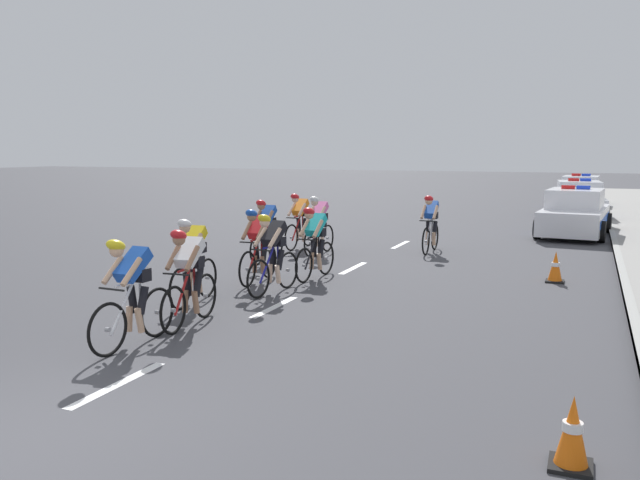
# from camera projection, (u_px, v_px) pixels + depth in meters

# --- Properties ---
(kerb_edge) EXTENTS (0.16, 60.00, 0.13)m
(kerb_edge) POSITION_uv_depth(u_px,v_px,m) (617.00, 254.00, 16.36)
(kerb_edge) COLOR #9E9E99
(kerb_edge) RESTS_ON ground
(lane_markings_centre) EXTENTS (0.14, 17.60, 0.01)m
(lane_markings_centre) POSITION_uv_depth(u_px,v_px,m) (275.00, 307.00, 11.05)
(lane_markings_centre) COLOR white
(lane_markings_centre) RESTS_ON ground
(cyclist_lead) EXTENTS (0.42, 1.72, 1.56)m
(cyclist_lead) POSITION_uv_depth(u_px,v_px,m) (131.00, 291.00, 8.73)
(cyclist_lead) COLOR black
(cyclist_lead) RESTS_ON ground
(cyclist_second) EXTENTS (0.44, 1.72, 1.56)m
(cyclist_second) POSITION_uv_depth(u_px,v_px,m) (189.00, 276.00, 9.76)
(cyclist_second) COLOR black
(cyclist_second) RESTS_ON ground
(cyclist_third) EXTENTS (0.45, 1.72, 1.56)m
(cyclist_third) POSITION_uv_depth(u_px,v_px,m) (193.00, 260.00, 11.22)
(cyclist_third) COLOR black
(cyclist_third) RESTS_ON ground
(cyclist_fourth) EXTENTS (0.46, 1.72, 1.56)m
(cyclist_fourth) POSITION_uv_depth(u_px,v_px,m) (273.00, 252.00, 12.01)
(cyclist_fourth) COLOR black
(cyclist_fourth) RESTS_ON ground
(cyclist_fifth) EXTENTS (0.42, 1.72, 1.56)m
(cyclist_fifth) POSITION_uv_depth(u_px,v_px,m) (258.00, 245.00, 12.99)
(cyclist_fifth) COLOR black
(cyclist_fifth) RESTS_ON ground
(cyclist_sixth) EXTENTS (0.44, 1.72, 1.56)m
(cyclist_sixth) POSITION_uv_depth(u_px,v_px,m) (315.00, 242.00, 13.39)
(cyclist_sixth) COLOR black
(cyclist_sixth) RESTS_ON ground
(cyclist_seventh) EXTENTS (0.42, 1.72, 1.56)m
(cyclist_seventh) POSITION_uv_depth(u_px,v_px,m) (266.00, 230.00, 15.44)
(cyclist_seventh) COLOR black
(cyclist_seventh) RESTS_ON ground
(cyclist_eighth) EXTENTS (0.43, 1.72, 1.56)m
(cyclist_eighth) POSITION_uv_depth(u_px,v_px,m) (300.00, 220.00, 17.56)
(cyclist_eighth) COLOR black
(cyclist_eighth) RESTS_ON ground
(cyclist_ninth) EXTENTS (0.42, 1.72, 1.56)m
(cyclist_ninth) POSITION_uv_depth(u_px,v_px,m) (431.00, 223.00, 16.85)
(cyclist_ninth) COLOR black
(cyclist_ninth) RESTS_ON ground
(cyclist_tenth) EXTENTS (0.43, 1.72, 1.56)m
(cyclist_tenth) POSITION_uv_depth(u_px,v_px,m) (319.00, 224.00, 16.56)
(cyclist_tenth) COLOR black
(cyclist_tenth) RESTS_ON ground
(police_car_nearest) EXTENTS (2.27, 4.53, 1.59)m
(police_car_nearest) POSITION_uv_depth(u_px,v_px,m) (575.00, 214.00, 20.27)
(police_car_nearest) COLOR white
(police_car_nearest) RESTS_ON ground
(police_car_second) EXTENTS (2.28, 4.54, 1.59)m
(police_car_second) POSITION_uv_depth(u_px,v_px,m) (578.00, 201.00, 25.54)
(police_car_second) COLOR silver
(police_car_second) RESTS_ON ground
(police_car_third) EXTENTS (2.15, 4.48, 1.59)m
(police_car_third) POSITION_uv_depth(u_px,v_px,m) (580.00, 193.00, 30.62)
(police_car_third) COLOR silver
(police_car_third) RESTS_ON ground
(traffic_cone_near) EXTENTS (0.36, 0.36, 0.64)m
(traffic_cone_near) POSITION_uv_depth(u_px,v_px,m) (555.00, 267.00, 13.11)
(traffic_cone_near) COLOR black
(traffic_cone_near) RESTS_ON ground
(traffic_cone_mid) EXTENTS (0.36, 0.36, 0.64)m
(traffic_cone_mid) POSITION_uv_depth(u_px,v_px,m) (572.00, 433.00, 5.42)
(traffic_cone_mid) COLOR black
(traffic_cone_mid) RESTS_ON ground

